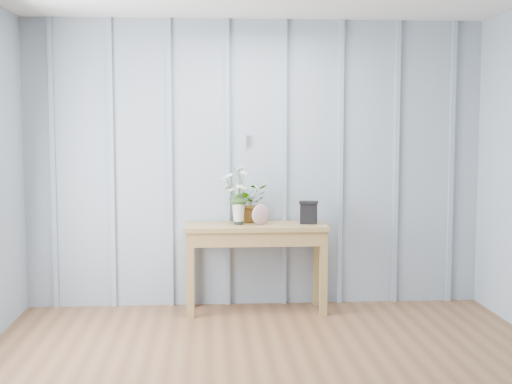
{
  "coord_description": "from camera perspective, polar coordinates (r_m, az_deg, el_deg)",
  "views": [
    {
      "loc": [
        -0.42,
        -3.98,
        1.59
      ],
      "look_at": [
        -0.02,
        1.94,
        1.03
      ],
      "focal_mm": 50.0,
      "sensor_mm": 36.0,
      "label": 1
    }
  ],
  "objects": [
    {
      "name": "carved_box",
      "position": [
        6.09,
        4.23,
        -1.63
      ],
      "size": [
        0.18,
        0.15,
        0.19
      ],
      "color": "black",
      "rests_on": "sideboard"
    },
    {
      "name": "felt_disc_vessel",
      "position": [
        6.0,
        0.38,
        -1.81
      ],
      "size": [
        0.18,
        0.13,
        0.18
      ],
      "primitive_type": "ellipsoid",
      "rotation": [
        0.0,
        0.0,
        0.54
      ],
      "color": "#94476A",
      "rests_on": "sideboard"
    },
    {
      "name": "spider_plant",
      "position": [
        6.16,
        -0.55,
        -0.9
      ],
      "size": [
        0.37,
        0.35,
        0.33
      ],
      "primitive_type": "imported",
      "rotation": [
        0.0,
        0.0,
        0.36
      ],
      "color": "#1D3816",
      "rests_on": "sideboard"
    },
    {
      "name": "sideboard",
      "position": [
        6.06,
        -0.03,
        -3.67
      ],
      "size": [
        1.2,
        0.45,
        0.75
      ],
      "color": "olive",
      "rests_on": "ground"
    },
    {
      "name": "room_shell",
      "position": [
        4.93,
        1.04,
        10.01
      ],
      "size": [
        4.0,
        4.5,
        2.5
      ],
      "color": "#91A1B2",
      "rests_on": "ground"
    },
    {
      "name": "daisy_vase",
      "position": [
        5.99,
        -1.41,
        0.39
      ],
      "size": [
        0.36,
        0.27,
        0.51
      ],
      "color": "black",
      "rests_on": "sideboard"
    }
  ]
}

